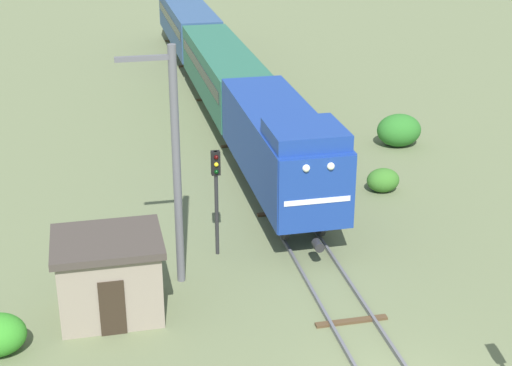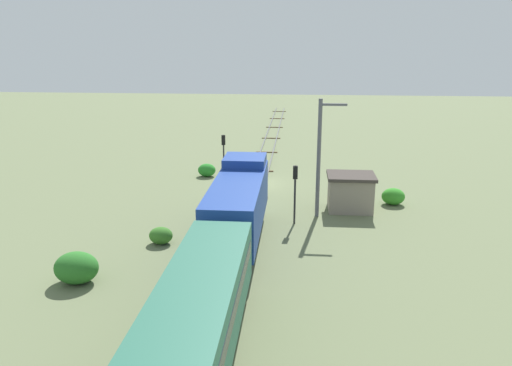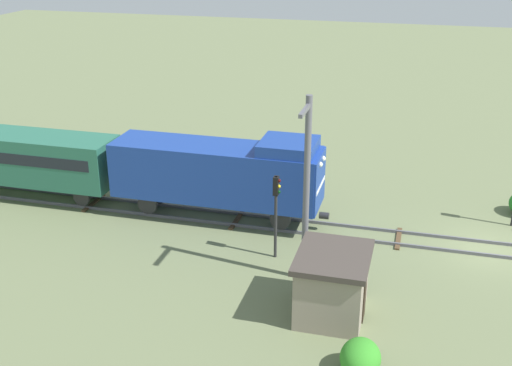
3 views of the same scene
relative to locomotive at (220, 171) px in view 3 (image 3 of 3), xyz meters
name	(u,v)px [view 3 (image 3 of 3)]	position (x,y,z in m)	size (l,w,h in m)	color
ground_plane	(487,250)	(0.00, -13.72, -2.77)	(153.76, 153.76, 0.00)	#66704C
railway_track	(487,248)	(0.00, -13.72, -2.70)	(2.40, 102.51, 0.16)	#595960
locomotive	(220,171)	(0.00, 0.00, 0.00)	(2.90, 11.60, 4.60)	navy
passenger_car_leading	(0,153)	(0.00, 13.34, -0.25)	(2.84, 14.00, 3.66)	#26604C
traffic_signal_mid	(276,202)	(-3.40, -3.85, 0.10)	(0.32, 0.34, 4.13)	#262628
catenary_mast	(306,187)	(-5.06, -5.55, 1.70)	(1.94, 0.28, 8.45)	#595960
relay_hut	(332,284)	(-7.50, -7.18, -1.38)	(3.50, 2.90, 2.74)	gray
bush_near	(360,358)	(-10.96, -8.74, -2.13)	(1.77, 1.45, 1.29)	#328A26
bush_mid	(173,149)	(7.81, 5.93, -1.93)	(2.31, 1.89, 1.68)	#2A6E26
bush_far	(239,177)	(4.85, 0.43, -2.24)	(1.48, 1.21, 1.07)	#377226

